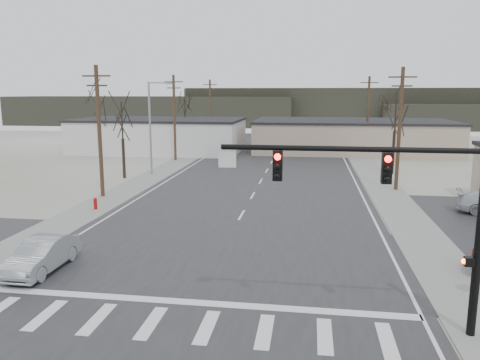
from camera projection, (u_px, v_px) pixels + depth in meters
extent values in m
plane|color=silver|center=(218.00, 257.00, 23.04)|extent=(140.00, 140.00, 0.00)
cube|color=#27282A|center=(254.00, 193.00, 37.62)|extent=(18.00, 110.00, 0.05)
cube|color=#27282A|center=(218.00, 257.00, 23.04)|extent=(90.00, 10.00, 0.04)
cube|color=gray|center=(149.00, 178.00, 44.02)|extent=(3.00, 90.00, 0.06)
cube|color=gray|center=(381.00, 185.00, 40.93)|extent=(3.00, 90.00, 0.06)
cylinder|color=black|center=(480.00, 232.00, 14.92)|extent=(0.28, 0.28, 7.20)
cylinder|color=black|center=(349.00, 149.00, 15.06)|extent=(8.40, 0.18, 0.18)
cube|color=black|center=(387.00, 168.00, 14.99)|extent=(0.32, 0.30, 1.00)
cube|color=black|center=(278.00, 166.00, 15.50)|extent=(0.32, 0.30, 1.00)
sphere|color=#FF0C05|center=(388.00, 159.00, 14.77)|extent=(0.22, 0.22, 0.22)
sphere|color=#FF0C05|center=(278.00, 157.00, 15.28)|extent=(0.22, 0.22, 0.22)
cube|color=silver|center=(227.00, 159.00, 15.71)|extent=(0.60, 0.04, 0.60)
cube|color=black|center=(469.00, 262.00, 15.14)|extent=(0.30, 0.25, 0.30)
sphere|color=#FF5905|center=(464.00, 261.00, 15.17)|extent=(0.18, 0.18, 0.18)
cylinder|color=#A50C0C|center=(95.00, 205.00, 32.24)|extent=(0.24, 0.24, 0.70)
sphere|color=#A50C0C|center=(95.00, 199.00, 32.17)|extent=(0.24, 0.24, 0.24)
cube|color=silver|center=(160.00, 136.00, 63.87)|extent=(22.00, 12.00, 4.20)
cube|color=black|center=(159.00, 120.00, 63.45)|extent=(22.30, 12.30, 0.30)
cube|color=tan|center=(352.00, 137.00, 63.98)|extent=(26.00, 14.00, 4.00)
cube|color=black|center=(353.00, 121.00, 63.58)|extent=(26.30, 14.30, 0.30)
cylinder|color=#4A3322|center=(99.00, 132.00, 35.46)|extent=(0.30, 0.30, 10.00)
cube|color=#4A3322|center=(96.00, 76.00, 34.69)|extent=(2.20, 0.12, 0.12)
cube|color=#4A3322|center=(97.00, 86.00, 34.82)|extent=(1.60, 0.12, 0.12)
cylinder|color=#4A3322|center=(174.00, 118.00, 54.90)|extent=(0.30, 0.30, 10.00)
cube|color=#4A3322|center=(174.00, 82.00, 54.13)|extent=(2.20, 0.12, 0.12)
cube|color=#4A3322|center=(174.00, 88.00, 54.26)|extent=(1.60, 0.12, 0.12)
cylinder|color=#4A3322|center=(210.00, 112.00, 74.34)|extent=(0.30, 0.30, 10.00)
cube|color=#4A3322|center=(210.00, 85.00, 73.57)|extent=(2.20, 0.12, 0.12)
cube|color=#4A3322|center=(210.00, 89.00, 73.69)|extent=(1.60, 0.12, 0.12)
cylinder|color=#4A3322|center=(399.00, 130.00, 37.94)|extent=(0.30, 0.30, 10.00)
cube|color=#4A3322|center=(403.00, 77.00, 37.16)|extent=(2.20, 0.12, 0.12)
cube|color=#4A3322|center=(402.00, 86.00, 37.29)|extent=(1.60, 0.12, 0.12)
cylinder|color=#4A3322|center=(368.00, 116.00, 59.32)|extent=(0.30, 0.30, 10.00)
cube|color=#4A3322|center=(369.00, 83.00, 58.55)|extent=(2.20, 0.12, 0.12)
cube|color=#4A3322|center=(369.00, 88.00, 58.68)|extent=(1.60, 0.12, 0.12)
cylinder|color=gray|center=(150.00, 129.00, 45.20)|extent=(0.20, 0.20, 9.00)
cylinder|color=gray|center=(159.00, 83.00, 44.24)|extent=(2.00, 0.12, 0.12)
cube|color=gray|center=(169.00, 83.00, 44.11)|extent=(0.60, 0.25, 0.18)
cylinder|color=#2B231A|center=(124.00, 158.00, 44.03)|extent=(0.28, 0.28, 3.75)
cylinder|color=#2B231A|center=(122.00, 122.00, 43.41)|extent=(0.14, 0.14, 3.75)
cylinder|color=#2B231A|center=(393.00, 153.00, 46.10)|extent=(0.28, 0.28, 4.25)
cylinder|color=#2B231A|center=(396.00, 114.00, 45.39)|extent=(0.14, 0.14, 4.25)
cylinder|color=#2B231A|center=(185.00, 132.00, 69.38)|extent=(0.28, 0.28, 4.50)
cylinder|color=#2B231A|center=(185.00, 104.00, 68.63)|extent=(0.14, 0.14, 4.50)
cylinder|color=#2B231A|center=(381.00, 132.00, 71.03)|extent=(0.28, 0.28, 4.00)
cylinder|color=#2B231A|center=(382.00, 109.00, 70.36)|extent=(0.14, 0.14, 4.00)
cylinder|color=#2B231A|center=(99.00, 139.00, 58.89)|extent=(0.28, 0.28, 4.50)
cylinder|color=#2B231A|center=(97.00, 106.00, 58.14)|extent=(0.14, 0.14, 4.50)
cube|color=#333026|center=(152.00, 111.00, 116.92)|extent=(70.00, 18.00, 7.00)
cube|color=#333026|center=(355.00, 107.00, 113.33)|extent=(80.00, 18.00, 9.00)
imported|color=gray|center=(42.00, 255.00, 21.08)|extent=(1.56, 4.47, 1.47)
imported|color=black|center=(330.00, 147.00, 62.30)|extent=(3.49, 5.92, 1.61)
imported|color=black|center=(239.00, 140.00, 72.51)|extent=(1.82, 3.72, 1.22)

